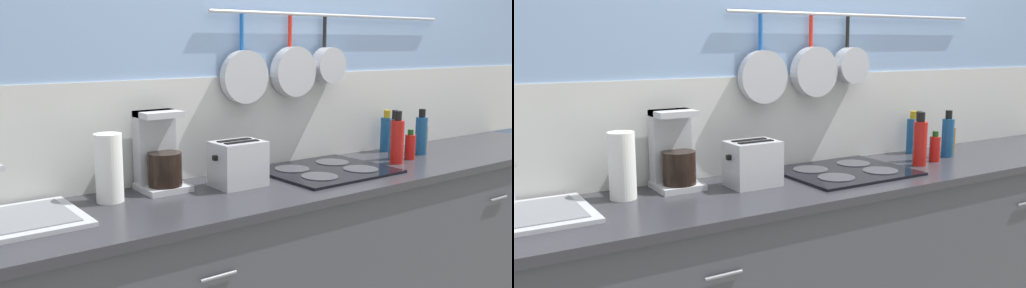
% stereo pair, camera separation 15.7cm
% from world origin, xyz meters
% --- Properties ---
extents(wall_back, '(7.20, 0.15, 2.60)m').
position_xyz_m(wall_back, '(-0.00, 0.34, 1.27)').
color(wall_back, '#84A3CC').
rests_on(wall_back, ground_plane).
extents(cabinet_base, '(3.33, 0.57, 0.87)m').
position_xyz_m(cabinet_base, '(0.00, -0.00, 0.44)').
color(cabinet_base, '#3F4247').
rests_on(cabinet_base, ground_plane).
extents(countertop, '(3.37, 0.60, 0.03)m').
position_xyz_m(countertop, '(0.00, 0.00, 0.89)').
color(countertop, '#2D2D33').
rests_on(countertop, cabinet_base).
extents(sink_basin, '(0.48, 0.39, 0.20)m').
position_xyz_m(sink_basin, '(-1.41, 0.09, 0.92)').
color(sink_basin, '#B7BABF').
rests_on(sink_basin, countertop).
extents(paper_towel_roll, '(0.10, 0.10, 0.25)m').
position_xyz_m(paper_towel_roll, '(-1.03, 0.15, 1.03)').
color(paper_towel_roll, white).
rests_on(paper_towel_roll, countertop).
extents(coffee_maker, '(0.18, 0.19, 0.32)m').
position_xyz_m(coffee_maker, '(-0.80, 0.21, 1.04)').
color(coffee_maker, '#B7BABF').
rests_on(coffee_maker, countertop).
extents(toaster, '(0.22, 0.15, 0.19)m').
position_xyz_m(toaster, '(-0.51, 0.07, 1.00)').
color(toaster, '#B7BABF').
rests_on(toaster, countertop).
extents(cooktop, '(0.56, 0.47, 0.01)m').
position_xyz_m(cooktop, '(-0.04, 0.05, 0.91)').
color(cooktop, black).
rests_on(cooktop, countertop).
extents(bottle_dish_soap, '(0.07, 0.07, 0.26)m').
position_xyz_m(bottle_dish_soap, '(0.37, -0.01, 1.02)').
color(bottle_dish_soap, red).
rests_on(bottle_dish_soap, countertop).
extents(bottle_hot_sauce, '(0.05, 0.05, 0.25)m').
position_xyz_m(bottle_hot_sauce, '(0.44, 0.07, 1.02)').
color(bottle_hot_sauce, navy).
rests_on(bottle_hot_sauce, countertop).
extents(bottle_sesame_oil, '(0.05, 0.05, 0.15)m').
position_xyz_m(bottle_sesame_oil, '(0.50, 0.01, 0.97)').
color(bottle_sesame_oil, red).
rests_on(bottle_sesame_oil, countertop).
extents(bottle_olive_oil, '(0.07, 0.07, 0.22)m').
position_xyz_m(bottle_olive_oil, '(0.58, 0.23, 1.01)').
color(bottle_olive_oil, navy).
rests_on(bottle_olive_oil, countertop).
extents(bottle_vinegar, '(0.06, 0.06, 0.24)m').
position_xyz_m(bottle_vinegar, '(0.65, 0.06, 1.01)').
color(bottle_vinegar, navy).
rests_on(bottle_vinegar, countertop).
extents(bottle_cooking_wine, '(0.05, 0.05, 0.17)m').
position_xyz_m(bottle_cooking_wine, '(0.72, 0.10, 0.98)').
color(bottle_cooking_wine, '#8C5919').
rests_on(bottle_cooking_wine, countertop).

